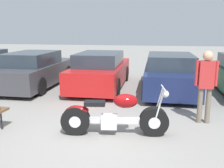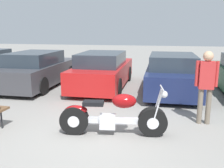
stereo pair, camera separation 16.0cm
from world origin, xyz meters
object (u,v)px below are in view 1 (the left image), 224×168
(parked_car_dark_grey, at_px, (35,70))
(parked_car_red, at_px, (101,71))
(parked_car_navy, at_px, (169,74))
(person_standing, at_px, (206,81))
(motorcycle, at_px, (114,116))

(parked_car_dark_grey, distance_m, parked_car_red, 2.63)
(parked_car_dark_grey, relative_size, parked_car_navy, 1.00)
(parked_car_red, distance_m, parked_car_navy, 2.62)
(person_standing, bearing_deg, parked_car_dark_grey, 152.69)
(parked_car_red, bearing_deg, parked_car_dark_grey, -173.88)
(motorcycle, xyz_separation_m, parked_car_navy, (1.38, 4.20, 0.23))
(motorcycle, bearing_deg, parked_car_navy, 71.81)
(motorcycle, height_order, person_standing, person_standing)
(parked_car_dark_grey, xyz_separation_m, person_standing, (5.89, -3.04, 0.40))
(parked_car_dark_grey, xyz_separation_m, parked_car_red, (2.61, 0.28, 0.00))
(parked_car_dark_grey, xyz_separation_m, parked_car_navy, (5.22, 0.10, 0.00))
(parked_car_red, bearing_deg, person_standing, -45.39)
(parked_car_red, bearing_deg, motorcycle, -74.33)
(motorcycle, height_order, parked_car_red, parked_car_red)
(motorcycle, relative_size, parked_car_red, 0.53)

